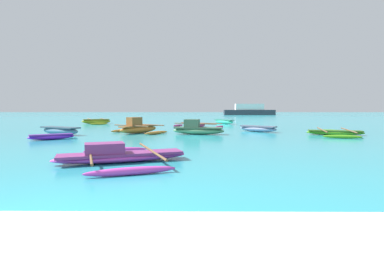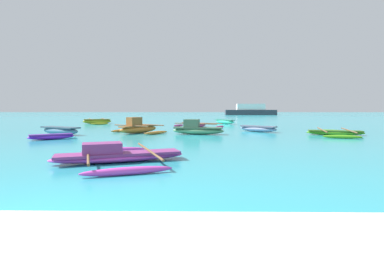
% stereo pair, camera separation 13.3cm
% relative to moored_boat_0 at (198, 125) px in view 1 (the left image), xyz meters
% --- Properties ---
extents(ground_plane, '(240.00, 240.00, 0.00)m').
position_rel_moored_boat_0_xyz_m(ground_plane, '(-2.47, -22.23, -0.17)').
color(ground_plane, teal).
extents(moored_boat_0, '(4.45, 3.42, 0.37)m').
position_rel_moored_boat_0_xyz_m(moored_boat_0, '(0.00, 0.00, 0.00)').
color(moored_boat_0, '#C23B78').
rests_on(moored_boat_0, ground_plane).
extents(moored_boat_1, '(2.03, 3.12, 0.46)m').
position_rel_moored_boat_0_xyz_m(moored_boat_1, '(2.77, 5.67, 0.08)').
color(moored_boat_1, '#36C09A').
rests_on(moored_boat_1, ground_plane).
extents(moored_boat_2, '(2.54, 2.35, 0.42)m').
position_rel_moored_boat_0_xyz_m(moored_boat_2, '(4.09, -4.88, 0.06)').
color(moored_boat_2, '#7681A8').
rests_on(moored_boat_2, ground_plane).
extents(moored_boat_3, '(3.33, 4.77, 0.35)m').
position_rel_moored_boat_0_xyz_m(moored_boat_3, '(8.23, -7.37, -0.01)').
color(moored_boat_3, '#458F1A').
rests_on(moored_boat_3, ground_plane).
extents(moored_boat_4, '(2.16, 1.65, 0.29)m').
position_rel_moored_boat_0_xyz_m(moored_boat_4, '(-7.71, -10.13, -0.01)').
color(moored_boat_4, purple).
rests_on(moored_boat_4, ground_plane).
extents(moored_boat_5, '(4.04, 4.57, 0.60)m').
position_rel_moored_boat_0_xyz_m(moored_boat_5, '(-2.56, -16.56, 0.03)').
color(moored_boat_5, '#C33CAA').
rests_on(moored_boat_5, ground_plane).
extents(moored_boat_6, '(3.90, 3.63, 1.05)m').
position_rel_moored_boat_0_xyz_m(moored_boat_6, '(-3.97, -6.04, 0.17)').
color(moored_boat_6, orange).
rests_on(moored_boat_6, ground_plane).
extents(moored_boat_7, '(3.29, 4.48, 0.55)m').
position_rel_moored_boat_0_xyz_m(moored_boat_7, '(-10.58, 5.65, 0.09)').
color(moored_boat_7, '#A49F1F').
rests_on(moored_boat_7, ground_plane).
extents(moored_boat_8, '(3.33, 1.43, 0.94)m').
position_rel_moored_boat_0_xyz_m(moored_boat_8, '(-0.13, -6.94, 0.16)').
color(moored_boat_8, '#5A9063').
rests_on(moored_boat_8, ground_plane).
extents(moored_boat_9, '(3.07, 2.16, 0.49)m').
position_rel_moored_boat_0_xyz_m(moored_boat_9, '(-8.53, -7.31, 0.10)').
color(moored_boat_9, teal).
rests_on(moored_boat_9, ground_plane).
extents(distant_ferry, '(12.27, 2.70, 2.70)m').
position_rel_moored_boat_0_xyz_m(distant_ferry, '(12.99, 47.66, 0.93)').
color(distant_ferry, '#2D333D').
rests_on(distant_ferry, ground_plane).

